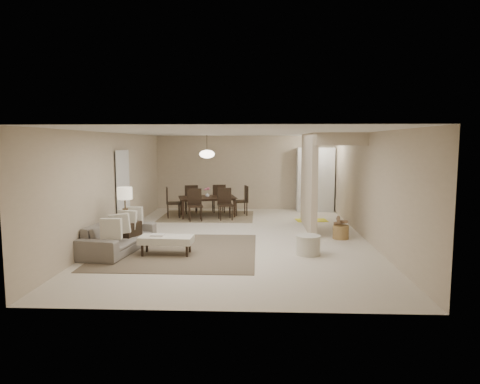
{
  "coord_description": "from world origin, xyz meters",
  "views": [
    {
      "loc": [
        0.47,
        -10.03,
        2.26
      ],
      "look_at": [
        0.02,
        0.47,
        1.05
      ],
      "focal_mm": 32.0,
      "sensor_mm": 36.0,
      "label": 1
    }
  ],
  "objects_px": {
    "ottoman_bench": "(166,240)",
    "round_pouf": "(308,245)",
    "side_table": "(126,235)",
    "dining_table": "(207,207)",
    "sofa": "(119,236)",
    "pantry_cabinet": "(315,180)",
    "wicker_basket": "(341,232)"
  },
  "relations": [
    {
      "from": "sofa",
      "to": "side_table",
      "type": "height_order",
      "value": "sofa"
    },
    {
      "from": "pantry_cabinet",
      "to": "round_pouf",
      "type": "xyz_separation_m",
      "value": [
        -0.86,
        -5.64,
        -0.85
      ]
    },
    {
      "from": "pantry_cabinet",
      "to": "side_table",
      "type": "relative_size",
      "value": 3.79
    },
    {
      "from": "ottoman_bench",
      "to": "dining_table",
      "type": "bearing_deg",
      "value": 88.62
    },
    {
      "from": "sofa",
      "to": "dining_table",
      "type": "xyz_separation_m",
      "value": [
        1.36,
        4.25,
        -0.01
      ]
    },
    {
      "from": "ottoman_bench",
      "to": "round_pouf",
      "type": "height_order",
      "value": "round_pouf"
    },
    {
      "from": "ottoman_bench",
      "to": "dining_table",
      "type": "relative_size",
      "value": 0.63
    },
    {
      "from": "ottoman_bench",
      "to": "wicker_basket",
      "type": "distance_m",
      "value": 4.15
    },
    {
      "from": "ottoman_bench",
      "to": "dining_table",
      "type": "distance_m",
      "value": 4.55
    },
    {
      "from": "sofa",
      "to": "side_table",
      "type": "relative_size",
      "value": 3.81
    },
    {
      "from": "side_table",
      "to": "dining_table",
      "type": "bearing_deg",
      "value": 71.57
    },
    {
      "from": "side_table",
      "to": "wicker_basket",
      "type": "height_order",
      "value": "side_table"
    },
    {
      "from": "wicker_basket",
      "to": "dining_table",
      "type": "xyz_separation_m",
      "value": [
        -3.52,
        2.92,
        0.14
      ]
    },
    {
      "from": "pantry_cabinet",
      "to": "wicker_basket",
      "type": "relative_size",
      "value": 5.59
    },
    {
      "from": "ottoman_bench",
      "to": "round_pouf",
      "type": "xyz_separation_m",
      "value": [
        2.87,
        0.14,
        -0.11
      ]
    },
    {
      "from": "ottoman_bench",
      "to": "side_table",
      "type": "height_order",
      "value": "side_table"
    },
    {
      "from": "sofa",
      "to": "ottoman_bench",
      "type": "relative_size",
      "value": 1.93
    },
    {
      "from": "round_pouf",
      "to": "dining_table",
      "type": "distance_m",
      "value": 5.11
    },
    {
      "from": "pantry_cabinet",
      "to": "round_pouf",
      "type": "height_order",
      "value": "pantry_cabinet"
    },
    {
      "from": "pantry_cabinet",
      "to": "dining_table",
      "type": "distance_m",
      "value": 3.73
    },
    {
      "from": "sofa",
      "to": "dining_table",
      "type": "height_order",
      "value": "sofa"
    },
    {
      "from": "pantry_cabinet",
      "to": "sofa",
      "type": "distance_m",
      "value": 7.32
    },
    {
      "from": "ottoman_bench",
      "to": "side_table",
      "type": "relative_size",
      "value": 1.97
    },
    {
      "from": "round_pouf",
      "to": "sofa",
      "type": "bearing_deg",
      "value": 177.6
    },
    {
      "from": "side_table",
      "to": "wicker_basket",
      "type": "distance_m",
      "value": 4.94
    },
    {
      "from": "pantry_cabinet",
      "to": "side_table",
      "type": "bearing_deg",
      "value": -132.57
    },
    {
      "from": "sofa",
      "to": "pantry_cabinet",
      "type": "bearing_deg",
      "value": -32.97
    },
    {
      "from": "pantry_cabinet",
      "to": "side_table",
      "type": "height_order",
      "value": "pantry_cabinet"
    },
    {
      "from": "pantry_cabinet",
      "to": "wicker_basket",
      "type": "distance_m",
      "value": 4.25
    },
    {
      "from": "sofa",
      "to": "ottoman_bench",
      "type": "height_order",
      "value": "sofa"
    },
    {
      "from": "sofa",
      "to": "side_table",
      "type": "xyz_separation_m",
      "value": [
        0.05,
        0.3,
        -0.03
      ]
    },
    {
      "from": "ottoman_bench",
      "to": "wicker_basket",
      "type": "height_order",
      "value": "ottoman_bench"
    }
  ]
}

